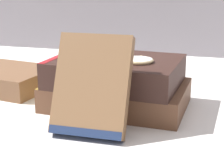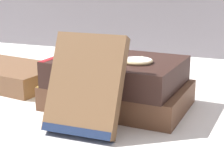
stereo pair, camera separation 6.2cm
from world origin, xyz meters
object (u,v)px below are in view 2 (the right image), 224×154
book_leaning_front (85,88)px  book_flat_top (114,71)px  book_side_left (6,74)px  pocket_watch (138,61)px  book_flat_bottom (115,94)px

book_leaning_front → book_flat_top: bearing=90.1°
book_side_left → pocket_watch: pocket_watch is taller
book_flat_bottom → book_leaning_front: size_ratio=1.72×
book_leaning_front → pocket_watch: bearing=65.4°
book_flat_top → book_side_left: (-0.27, 0.05, -0.04)m
book_side_left → book_leaning_front: bearing=-23.2°
book_leaning_front → book_side_left: bearing=147.2°
book_flat_top → pocket_watch: (0.05, -0.02, 0.03)m
book_leaning_front → book_flat_bottom: bearing=89.1°
book_flat_bottom → book_leaning_front: (-0.00, -0.12, 0.05)m
book_flat_top → book_leaning_front: (0.00, -0.12, 0.00)m
book_flat_bottom → book_flat_top: bearing=-147.0°
book_flat_top → book_side_left: 0.28m
book_flat_bottom → book_leaning_front: 0.13m
book_leaning_front → pocket_watch: size_ratio=2.65×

